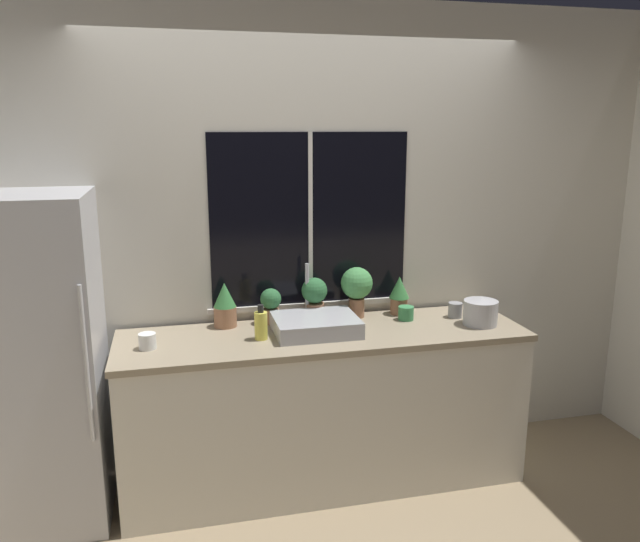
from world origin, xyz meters
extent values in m
plane|color=#937F60|center=(0.00, 0.00, 0.00)|extent=(14.00, 14.00, 0.00)
cube|color=silver|center=(0.00, 0.68, 1.35)|extent=(8.00, 0.06, 2.70)
cube|color=black|center=(0.00, 0.64, 1.47)|extent=(1.17, 0.01, 1.00)
cube|color=silver|center=(0.00, 0.64, 1.47)|extent=(0.02, 0.01, 1.00)
cube|color=silver|center=(0.00, 0.64, 0.96)|extent=(1.23, 0.04, 0.03)
cube|color=silver|center=(2.16, 1.50, 1.35)|extent=(0.06, 7.00, 2.70)
cube|color=silver|center=(0.00, 0.31, 0.43)|extent=(2.23, 0.61, 0.86)
cube|color=gray|center=(0.00, 0.31, 0.88)|extent=(2.25, 0.63, 0.03)
cube|color=#B7B7BC|center=(-1.53, 0.35, 0.85)|extent=(0.70, 0.69, 1.70)
cylinder|color=silver|center=(-1.20, 0.00, 0.93)|extent=(0.02, 0.02, 0.76)
cube|color=#ADADB2|center=(-0.05, 0.31, 0.94)|extent=(0.46, 0.36, 0.09)
cylinder|color=#B7B7BC|center=(-0.05, 0.53, 0.91)|extent=(0.04, 0.04, 0.03)
cylinder|color=#B7B7BC|center=(-0.05, 0.53, 1.08)|extent=(0.02, 0.02, 0.32)
cylinder|color=#9E6B4C|center=(-0.52, 0.54, 0.95)|extent=(0.13, 0.13, 0.12)
cone|color=#387A3D|center=(-0.52, 0.54, 1.08)|extent=(0.13, 0.13, 0.14)
cylinder|color=#9E6B4C|center=(-0.26, 0.54, 0.94)|extent=(0.09, 0.09, 0.08)
sphere|color=#2D6638|center=(-0.26, 0.54, 1.04)|extent=(0.12, 0.12, 0.12)
cylinder|color=#9E6B4C|center=(0.00, 0.54, 0.95)|extent=(0.12, 0.12, 0.10)
sphere|color=#2D6638|center=(0.00, 0.54, 1.07)|extent=(0.15, 0.15, 0.15)
cylinder|color=#9E6B4C|center=(0.26, 0.54, 0.95)|extent=(0.09, 0.09, 0.11)
sphere|color=#478E4C|center=(0.26, 0.54, 1.10)|extent=(0.19, 0.19, 0.19)
cylinder|color=#9E6B4C|center=(0.52, 0.54, 0.94)|extent=(0.10, 0.10, 0.10)
cone|color=#387A3D|center=(0.52, 0.54, 1.06)|extent=(0.12, 0.12, 0.13)
cylinder|color=#DBD14C|center=(-0.35, 0.28, 0.97)|extent=(0.07, 0.07, 0.15)
cylinder|color=black|center=(-0.35, 0.28, 1.06)|extent=(0.03, 0.03, 0.04)
cylinder|color=#38844C|center=(0.52, 0.42, 0.93)|extent=(0.09, 0.09, 0.08)
cylinder|color=white|center=(-0.94, 0.27, 0.93)|extent=(0.09, 0.09, 0.08)
cylinder|color=gray|center=(0.83, 0.40, 0.94)|extent=(0.08, 0.08, 0.09)
cylinder|color=#B2B2B7|center=(0.90, 0.23, 0.96)|extent=(0.19, 0.19, 0.14)
cone|color=#B2B2B7|center=(0.90, 0.23, 1.04)|extent=(0.17, 0.17, 0.02)
camera|label=1|loc=(-0.78, -2.87, 2.01)|focal=35.00mm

